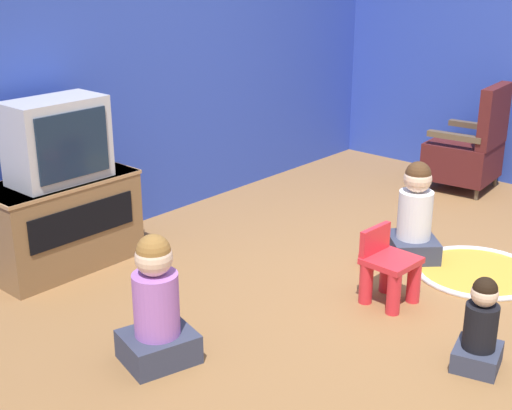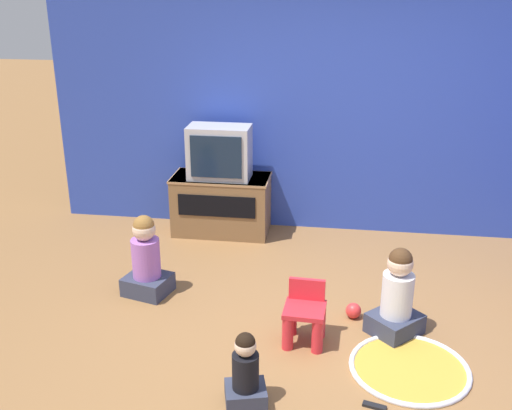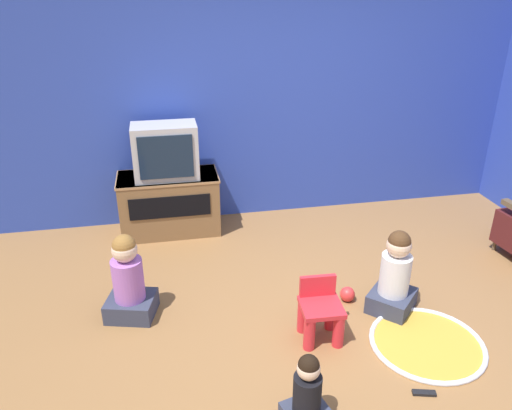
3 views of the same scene
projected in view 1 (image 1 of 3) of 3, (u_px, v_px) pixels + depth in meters
name	position (u px, v px, depth m)	size (l,w,h in m)	color
ground_plane	(392.00, 289.00, 4.55)	(30.00, 30.00, 0.00)	olive
wall_back	(143.00, 57.00, 5.39)	(5.72, 0.12, 2.56)	#2D47B2
tv_cabinet	(62.00, 221.00, 4.79)	(1.01, 0.50, 0.62)	brown
television	(57.00, 140.00, 4.57)	(0.63, 0.36, 0.54)	#B7B7BC
black_armchair	(469.00, 150.00, 6.33)	(0.62, 0.63, 0.96)	brown
yellow_kid_chair	(389.00, 270.00, 4.33)	(0.31, 0.30, 0.46)	red
play_mat	(477.00, 272.00, 4.77)	(0.84, 0.84, 0.04)	gold
child_watching_left	(415.00, 217.00, 4.90)	(0.48, 0.48, 0.71)	#33384C
child_watching_center	(480.00, 329.00, 3.64)	(0.31, 0.28, 0.51)	#33384C
child_watching_right	(156.00, 308.00, 3.66)	(0.43, 0.40, 0.71)	#33384C
toy_ball	(367.00, 257.00, 4.88)	(0.12, 0.12, 0.12)	red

